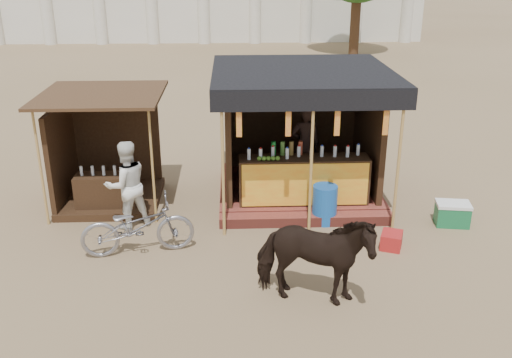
{
  "coord_description": "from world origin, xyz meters",
  "views": [
    {
      "loc": [
        -0.41,
        -8.08,
        4.93
      ],
      "look_at": [
        0.0,
        1.6,
        1.1
      ],
      "focal_mm": 40.0,
      "sensor_mm": 36.0,
      "label": 1
    }
  ],
  "objects": [
    {
      "name": "ground",
      "position": [
        0.0,
        0.0,
        0.0
      ],
      "size": [
        120.0,
        120.0,
        0.0
      ],
      "primitive_type": "plane",
      "color": "#846B4C",
      "rests_on": "ground"
    },
    {
      "name": "main_stall",
      "position": [
        1.01,
        3.36,
        1.03
      ],
      "size": [
        3.6,
        3.61,
        2.78
      ],
      "color": "brown",
      "rests_on": "ground"
    },
    {
      "name": "secondary_stall",
      "position": [
        -3.17,
        3.24,
        0.85
      ],
      "size": [
        2.4,
        2.4,
        2.38
      ],
      "color": "#342213",
      "rests_on": "ground"
    },
    {
      "name": "cow",
      "position": [
        0.75,
        -0.76,
        0.75
      ],
      "size": [
        1.92,
        1.22,
        1.5
      ],
      "primitive_type": "imported",
      "rotation": [
        0.0,
        0.0,
        1.33
      ],
      "color": "black",
      "rests_on": "ground"
    },
    {
      "name": "motorbike",
      "position": [
        -2.1,
        0.92,
        0.51
      ],
      "size": [
        2.05,
        1.02,
        1.03
      ],
      "primitive_type": "imported",
      "rotation": [
        0.0,
        0.0,
        1.75
      ],
      "color": "gray",
      "rests_on": "ground"
    },
    {
      "name": "bystander",
      "position": [
        -2.44,
        2.0,
        0.86
      ],
      "size": [
        1.05,
        0.97,
        1.73
      ],
      "primitive_type": "imported",
      "rotation": [
        0.0,
        0.0,
        3.63
      ],
      "color": "silver",
      "rests_on": "ground"
    },
    {
      "name": "blue_barrel",
      "position": [
        1.36,
        2.0,
        0.39
      ],
      "size": [
        0.53,
        0.53,
        0.77
      ],
      "primitive_type": "cylinder",
      "rotation": [
        0.0,
        0.0,
        0.11
      ],
      "color": "#1653AA",
      "rests_on": "ground"
    },
    {
      "name": "red_crate",
      "position": [
        2.41,
        0.91,
        0.15
      ],
      "size": [
        0.49,
        0.52,
        0.29
      ],
      "primitive_type": "cube",
      "rotation": [
        0.0,
        0.0,
        -0.38
      ],
      "color": "#A31C1B",
      "rests_on": "ground"
    },
    {
      "name": "cooler",
      "position": [
        3.83,
        1.8,
        0.23
      ],
      "size": [
        0.7,
        0.54,
        0.46
      ],
      "color": "#17693A",
      "rests_on": "ground"
    }
  ]
}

